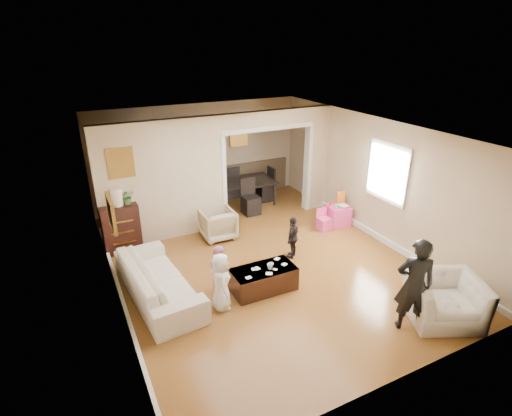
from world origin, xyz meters
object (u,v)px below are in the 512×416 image
play_table (338,215)px  cyan_cup (336,206)px  child_toddler (293,237)px  adult_person (414,285)px  sofa (158,280)px  dresser (121,228)px  armchair_back (218,224)px  table_lamp (117,197)px  armchair_front (444,299)px  coffee_cup (270,266)px  child_kneel_b (219,269)px  dining_table (240,193)px  child_kneel_a (221,282)px  coffee_table (263,279)px

play_table → cyan_cup: 0.30m
child_toddler → adult_person: bearing=60.8°
sofa → dresser: 1.98m
armchair_back → child_toddler: (1.03, -1.46, 0.12)m
sofa → table_lamp: size_ratio=6.34×
sofa → cyan_cup: 4.50m
play_table → armchair_front: bearing=-100.5°
dresser → coffee_cup: bearing=-51.9°
coffee_cup → play_table: 3.18m
play_table → dresser: bearing=168.4°
cyan_cup → child_kneel_b: bearing=-160.0°
dining_table → child_kneel_a: bearing=-114.8°
armchair_back → table_lamp: bearing=-9.6°
armchair_front → dresser: 6.11m
sofa → child_toddler: size_ratio=2.58×
adult_person → child_kneel_b: (-2.22, 2.17, -0.32)m
adult_person → dining_table: bearing=-55.8°
child_kneel_b → child_toddler: 1.81m
dining_table → sofa: bearing=-129.8°
sofa → armchair_back: (1.71, 1.60, -0.01)m
child_kneel_b → child_toddler: bearing=-95.0°
table_lamp → coffee_table: bearing=-52.7°
armchair_front → child_toddler: (-1.11, 2.69, 0.09)m
dresser → child_toddler: (3.00, -1.82, -0.06)m
child_kneel_b → child_toddler: size_ratio=1.01×
table_lamp → coffee_table: 3.37m
child_kneel_a → child_toddler: child_kneel_a is taller
child_kneel_b → child_toddler: child_kneel_b is taller
dining_table → child_kneel_a: 4.39m
play_table → sofa: bearing=-167.8°
adult_person → child_kneel_a: bearing=-4.6°
sofa → dresser: dresser is taller
cyan_cup → child_kneel_a: child_kneel_a is taller
armchair_back → child_kneel_a: size_ratio=0.72×
child_kneel_b → sofa: bearing=53.0°
table_lamp → dining_table: (3.19, 1.14, -0.87)m
armchair_front → child_kneel_b: size_ratio=1.21×
sofa → armchair_front: 4.62m
dining_table → child_kneel_b: child_kneel_b is taller
table_lamp → dining_table: 3.50m
dining_table → child_toddler: bearing=-90.0°
sofa → coffee_cup: 1.92m
coffee_cup → child_kneel_a: child_kneel_a is taller
play_table → dining_table: 2.64m
coffee_table → play_table: play_table is taller
dresser → armchair_back: bearing=-10.2°
armchair_back → dining_table: armchair_back is taller
coffee_table → child_kneel_b: bearing=156.8°
coffee_table → armchair_front: bearing=-42.0°
table_lamp → child_kneel_b: size_ratio=0.40×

